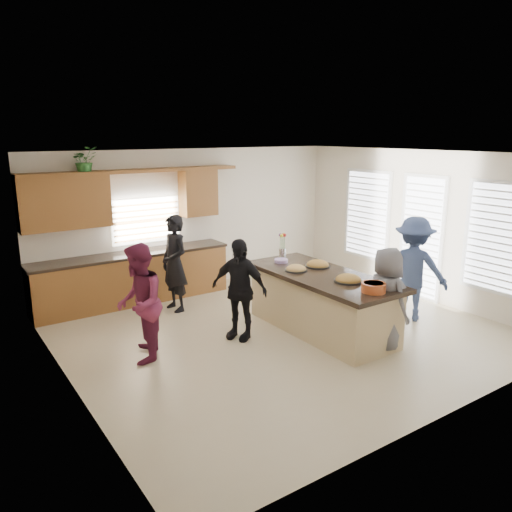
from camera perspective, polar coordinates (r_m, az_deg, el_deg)
floor at (r=8.11m, az=2.92°, el=-8.59°), size 6.50×6.50×0.00m
room_shell at (r=7.59m, az=3.10°, el=4.78°), size 6.52×6.02×2.81m
back_cabinetry at (r=9.47m, az=-14.32°, el=0.11°), size 4.08×0.66×2.46m
right_wall_glazing at (r=9.87m, az=18.60°, el=2.92°), size 0.06×4.00×2.25m
island at (r=8.04m, az=7.49°, el=-5.45°), size 1.15×2.70×0.95m
platter_front at (r=7.54m, az=10.51°, el=-2.70°), size 0.42×0.42×0.17m
platter_mid at (r=8.30m, az=7.07°, el=-1.03°), size 0.41×0.41×0.17m
platter_back at (r=8.01m, az=4.60°, el=-1.52°), size 0.36×0.36×0.14m
salad_bowl at (r=7.12m, az=13.29°, el=-3.45°), size 0.34×0.34×0.13m
clear_cup at (r=7.40m, az=15.58°, el=-3.08°), size 0.09×0.09×0.11m
plate_stack at (r=8.52m, az=2.89°, el=-0.54°), size 0.23×0.23×0.06m
flower_vase at (r=8.87m, az=3.06°, el=1.33°), size 0.14×0.14×0.42m
potted_plant at (r=9.12m, az=-19.00°, el=10.27°), size 0.47×0.42×0.48m
woman_left_back at (r=8.91m, az=-9.30°, el=-0.83°), size 0.48×0.67×1.72m
woman_left_mid at (r=7.04m, az=-13.19°, el=-5.30°), size 0.92×1.00×1.66m
woman_left_front at (r=7.62m, az=-1.96°, el=-3.80°), size 0.79×0.99×1.57m
woman_right_back at (r=8.77m, az=17.49°, el=-1.41°), size 1.19×1.31×1.77m
woman_right_front at (r=7.46m, az=14.63°, el=-4.81°), size 0.53×0.77×1.53m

